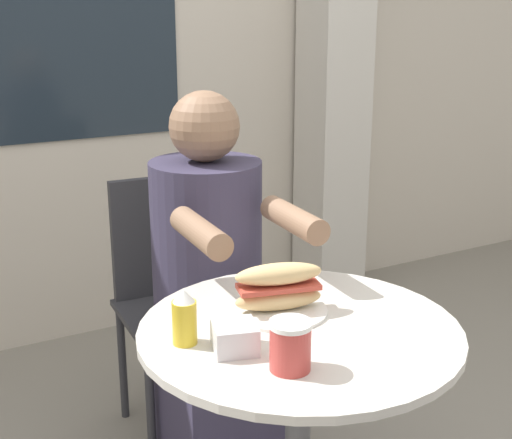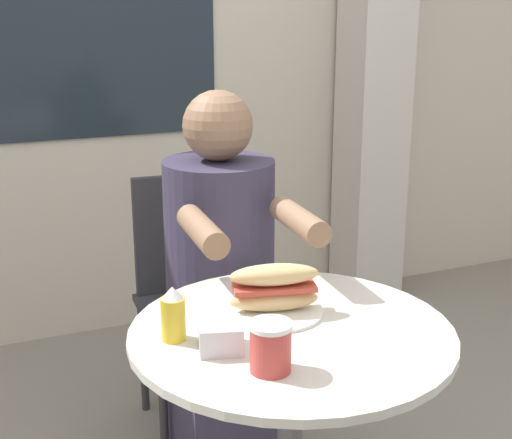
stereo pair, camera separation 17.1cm
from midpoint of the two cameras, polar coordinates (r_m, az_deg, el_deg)
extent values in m
cube|color=beige|center=(3.12, -16.34, 15.66)|extent=(8.00, 0.08, 2.80)
cube|color=beige|center=(3.43, 4.86, 12.94)|extent=(0.27, 0.27, 2.40)
cylinder|color=beige|center=(1.62, 0.47, -8.99)|extent=(0.73, 0.73, 0.02)
cube|color=#333338|center=(2.42, -8.11, -7.46)|extent=(0.40, 0.40, 0.02)
cube|color=#333338|center=(2.49, -9.53, -1.33)|extent=(0.35, 0.05, 0.42)
cylinder|color=#333338|center=(2.43, -2.87, -13.14)|extent=(0.03, 0.03, 0.43)
cylinder|color=#333338|center=(2.34, -10.60, -14.66)|extent=(0.03, 0.03, 0.43)
cylinder|color=#333338|center=(2.70, -5.61, -9.94)|extent=(0.03, 0.03, 0.43)
cylinder|color=#333338|center=(2.62, -12.52, -11.14)|extent=(0.03, 0.03, 0.43)
cube|color=#38334C|center=(2.28, -5.33, -15.00)|extent=(0.34, 0.43, 0.45)
cylinder|color=#38334C|center=(2.12, -6.26, -2.64)|extent=(0.33, 0.33, 0.55)
sphere|color=#8E6B51|center=(2.03, -6.60, 7.39)|extent=(0.20, 0.20, 0.20)
cylinder|color=#8E6B51|center=(1.86, 0.40, -0.03)|extent=(0.08, 0.27, 0.07)
cylinder|color=#8E6B51|center=(1.77, -7.27, -1.07)|extent=(0.08, 0.27, 0.07)
cylinder|color=white|center=(1.69, -1.19, -7.36)|extent=(0.23, 0.23, 0.01)
ellipsoid|color=#DBB77A|center=(1.68, -1.19, -6.45)|extent=(0.22, 0.12, 0.05)
cube|color=#B74233|center=(1.67, -1.20, -5.46)|extent=(0.20, 0.11, 0.01)
ellipsoid|color=#DBB77A|center=(1.66, -1.21, -4.45)|extent=(0.22, 0.12, 0.05)
cylinder|color=#B73D38|center=(1.42, -0.73, -10.32)|extent=(0.08, 0.08, 0.09)
cylinder|color=white|center=(1.40, -0.74, -8.45)|extent=(0.09, 0.09, 0.01)
cube|color=silver|center=(1.51, -5.01, -9.47)|extent=(0.11, 0.11, 0.06)
cylinder|color=gold|center=(1.54, -8.95, -8.21)|extent=(0.05, 0.05, 0.10)
cone|color=white|center=(1.52, -9.05, -6.11)|extent=(0.05, 0.05, 0.03)
camera|label=1|loc=(0.09, -92.86, -0.86)|focal=50.00mm
camera|label=2|loc=(0.09, 87.14, 0.86)|focal=50.00mm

